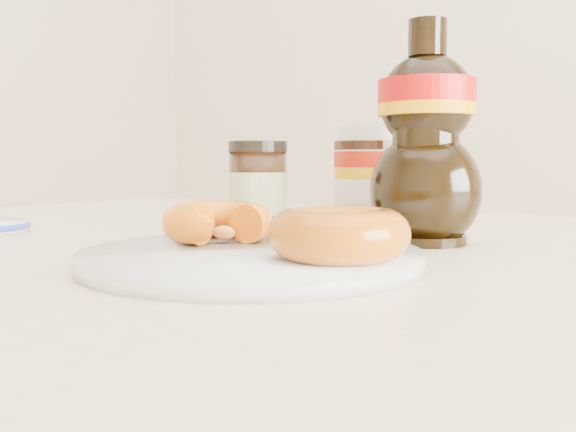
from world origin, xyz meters
The scene contains 7 objects.
dining_table centered at (0.00, 0.10, 0.67)m, with size 1.40×0.90×0.75m.
plate centered at (0.02, -0.04, 0.76)m, with size 0.26×0.26×0.01m.
donut_bitten centered at (-0.03, -0.02, 0.78)m, with size 0.09×0.09×0.03m, color #D9580C.
donut_whole centered at (0.10, -0.05, 0.78)m, with size 0.10×0.10×0.03m, color #9A5709.
nutella_jar centered at (-0.02, 0.24, 0.81)m, with size 0.08×0.08×0.12m.
syrup_bottle centered at (0.08, 0.16, 0.86)m, with size 0.11×0.09×0.21m, color black, non-canonical shape.
dark_jar centered at (-0.09, 0.12, 0.80)m, with size 0.06×0.06×0.10m.
Camera 1 is at (0.31, -0.43, 0.83)m, focal length 40.00 mm.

